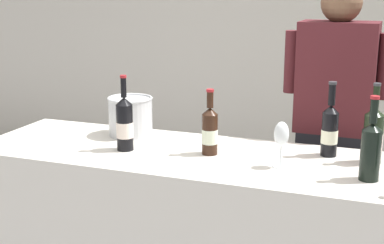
# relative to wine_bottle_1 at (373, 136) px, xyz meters

# --- Properties ---
(wall_back) EXTENTS (8.00, 0.10, 2.80)m
(wall_back) POSITION_rel_wine_bottle_1_xyz_m (-0.70, 2.46, 0.35)
(wall_back) COLOR beige
(wall_back) RESTS_ON ground_plane
(wine_bottle_1) EXTENTS (0.09, 0.09, 0.36)m
(wine_bottle_1) POSITION_rel_wine_bottle_1_xyz_m (0.00, 0.00, 0.00)
(wine_bottle_1) COLOR black
(wine_bottle_1) RESTS_ON counter
(wine_bottle_2) EXTENTS (0.08, 0.08, 0.36)m
(wine_bottle_2) POSITION_rel_wine_bottle_1_xyz_m (-1.11, -0.20, 0.00)
(wine_bottle_2) COLOR black
(wine_bottle_2) RESTS_ON counter
(wine_bottle_3) EXTENTS (0.08, 0.08, 0.34)m
(wine_bottle_3) POSITION_rel_wine_bottle_1_xyz_m (-0.19, 0.04, -0.00)
(wine_bottle_3) COLOR black
(wine_bottle_3) RESTS_ON counter
(wine_bottle_4) EXTENTS (0.07, 0.07, 0.31)m
(wine_bottle_4) POSITION_rel_wine_bottle_1_xyz_m (-0.71, -0.12, -0.01)
(wine_bottle_4) COLOR black
(wine_bottle_4) RESTS_ON counter
(wine_bottle_5) EXTENTS (0.08, 0.08, 0.34)m
(wine_bottle_5) POSITION_rel_wine_bottle_1_xyz_m (0.00, -0.23, 0.00)
(wine_bottle_5) COLOR black
(wine_bottle_5) RESTS_ON counter
(wine_glass) EXTENTS (0.07, 0.07, 0.20)m
(wine_glass) POSITION_rel_wine_bottle_1_xyz_m (-0.36, -0.20, 0.01)
(wine_glass) COLOR silver
(wine_glass) RESTS_ON counter
(ice_bucket) EXTENTS (0.23, 0.23, 0.20)m
(ice_bucket) POSITION_rel_wine_bottle_1_xyz_m (-1.20, 0.05, -0.02)
(ice_bucket) COLOR silver
(ice_bucket) RESTS_ON counter
(person_server) EXTENTS (0.55, 0.25, 1.70)m
(person_server) POSITION_rel_wine_bottle_1_xyz_m (-0.21, 0.45, -0.21)
(person_server) COLOR black
(person_server) RESTS_ON ground_plane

